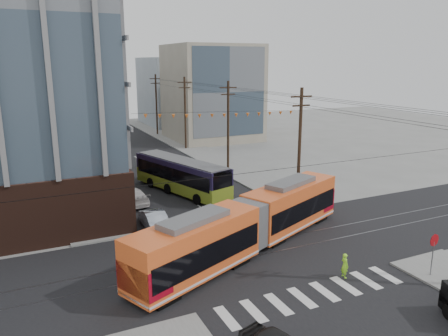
% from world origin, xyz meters
% --- Properties ---
extents(ground, '(160.00, 160.00, 0.00)m').
position_xyz_m(ground, '(0.00, 0.00, 0.00)').
color(ground, slate).
extents(bg_bldg_ne_near, '(14.00, 14.00, 16.00)m').
position_xyz_m(bg_bldg_ne_near, '(16.00, 48.00, 8.00)').
color(bg_bldg_ne_near, gray).
rests_on(bg_bldg_ne_near, ground).
extents(bg_bldg_nw_far, '(16.00, 18.00, 20.00)m').
position_xyz_m(bg_bldg_nw_far, '(-14.00, 72.00, 10.00)').
color(bg_bldg_nw_far, gray).
rests_on(bg_bldg_nw_far, ground).
extents(bg_bldg_ne_far, '(16.00, 16.00, 14.00)m').
position_xyz_m(bg_bldg_ne_far, '(18.00, 68.00, 7.00)').
color(bg_bldg_ne_far, '#8C99A5').
rests_on(bg_bldg_ne_far, ground).
extents(utility_pole_far, '(0.30, 0.30, 11.00)m').
position_xyz_m(utility_pole_far, '(8.50, 56.00, 5.50)').
color(utility_pole_far, black).
rests_on(utility_pole_far, ground).
extents(streetcar, '(19.93, 10.89, 3.95)m').
position_xyz_m(streetcar, '(-0.51, 4.07, 1.98)').
color(streetcar, orange).
rests_on(streetcar, ground).
extents(city_bus, '(6.42, 12.93, 3.60)m').
position_xyz_m(city_bus, '(0.06, 19.66, 1.80)').
color(city_bus, '#20183A').
rests_on(city_bus, ground).
extents(parked_car_silver, '(1.81, 4.74, 1.54)m').
position_xyz_m(parked_car_silver, '(-5.42, 11.24, 0.77)').
color(parked_car_silver, '#939BA8').
rests_on(parked_car_silver, ground).
extents(parked_car_white, '(2.58, 5.38, 1.51)m').
position_xyz_m(parked_car_white, '(-5.49, 18.11, 0.76)').
color(parked_car_white, silver).
rests_on(parked_car_white, ground).
extents(parked_car_grey, '(3.28, 5.24, 1.35)m').
position_xyz_m(parked_car_grey, '(-4.91, 24.94, 0.67)').
color(parked_car_grey, '#424349').
rests_on(parked_car_grey, ground).
extents(pedestrian, '(0.42, 0.61, 1.61)m').
position_xyz_m(pedestrian, '(3.03, -2.08, 0.81)').
color(pedestrian, '#A0FF2C').
rests_on(pedestrian, ground).
extents(stop_sign, '(0.90, 0.90, 2.70)m').
position_xyz_m(stop_sign, '(8.00, -4.37, 1.35)').
color(stop_sign, '#9E0209').
rests_on(stop_sign, ground).
extents(jersey_barrier, '(1.93, 4.02, 0.79)m').
position_xyz_m(jersey_barrier, '(8.30, 13.76, 0.39)').
color(jersey_barrier, slate).
rests_on(jersey_barrier, ground).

